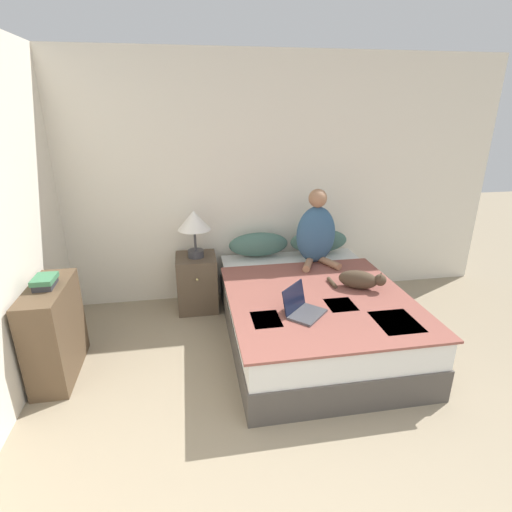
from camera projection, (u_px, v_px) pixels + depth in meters
The scene contains 11 objects.
wall_back at pixel (266, 182), 4.23m from camera, with size 5.17×0.05×2.55m.
bed at pixel (312, 314), 3.63m from camera, with size 1.53×2.02×0.52m.
pillow_near at pixel (259, 244), 4.25m from camera, with size 0.64×0.22×0.26m.
pillow_far at pixel (319, 241), 4.35m from camera, with size 0.64×0.22×0.26m.
person_sitting at pixel (316, 232), 4.01m from camera, with size 0.40×0.39×0.76m.
cat_tabby at pixel (360, 280), 3.50m from camera, with size 0.43×0.36×0.17m.
laptop_open at pixel (303, 308), 3.08m from camera, with size 0.39×0.39×0.22m.
nightstand at pixel (197, 282), 4.19m from camera, with size 0.41×0.44×0.58m.
table_lamp at pixel (194, 223), 3.95m from camera, with size 0.33×0.33×0.49m.
bookshelf at pixel (55, 331), 3.12m from camera, with size 0.28×0.72×0.76m.
book_stack_top at pixel (45, 282), 2.98m from camera, with size 0.15×0.21×0.08m.
Camera 1 is at (-0.83, -0.72, 2.04)m, focal length 28.00 mm.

